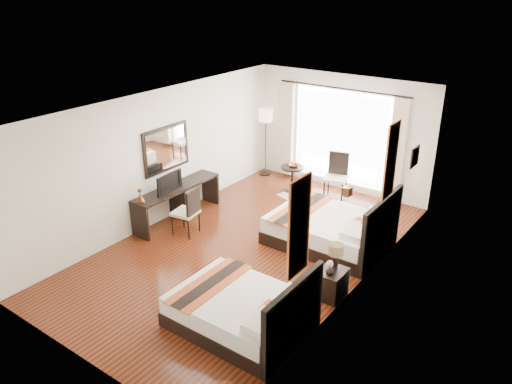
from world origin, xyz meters
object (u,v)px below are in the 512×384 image
Objects in this scene: vase at (330,270)px; floor_lamp at (266,119)px; bed_near at (243,310)px; bed_far at (332,229)px; window_chair at (336,185)px; desk_chair at (187,220)px; side_table at (292,179)px; console_desk at (178,203)px; nightstand at (331,283)px; table_lamp at (336,251)px; fruit_bowl at (294,165)px; television at (167,182)px.

floor_lamp is at bearing 135.03° from vase.
bed_near is 0.89× the size of bed_far.
bed_far is at bearing 11.34° from window_chair.
bed_near reaches higher than desk_chair.
desk_chair is 1.56× the size of side_table.
floor_lamp is (-4.00, 4.00, 0.92)m from vase.
nightstand is at bearing -8.65° from console_desk.
floor_lamp is at bearing 135.86° from nightstand.
bed_far is 2.68m from side_table.
console_desk is at bearing -163.60° from bed_far.
floor_lamp is at bearing 121.64° from bed_near.
table_lamp is at bearing -43.23° from floor_lamp.
floor_lamp is at bearing 136.77° from table_lamp.
vase reaches higher than nightstand.
console_desk is (-3.99, 0.46, -0.39)m from table_lamp.
bed_near is 0.89× the size of console_desk.
bed_far is 2.70m from fruit_bowl.
side_table is (-2.84, 3.45, -0.25)m from vase.
window_chair is at bearing -124.27° from desk_chair.
bed_far is 4.10m from floor_lamp.
floor_lamp reaches higher than table_lamp.
bed_near reaches higher than table_lamp.
television reaches higher than desk_chair.
desk_chair is (0.61, -0.38, -0.07)m from console_desk.
console_desk is 1.25× the size of floor_lamp.
table_lamp is 0.18× the size of console_desk.
console_desk is at bearing 147.97° from bed_near.
side_table is at bearing -109.17° from desk_chair.
window_chair is (2.20, -0.29, -1.17)m from floor_lamp.
console_desk is 0.72m from desk_chair.
fruit_bowl is at bearing 130.90° from table_lamp.
television reaches higher than table_lamp.
television reaches higher than nightstand.
console_desk reaches higher than vase.
vase is 5.73m from floor_lamp.
side_table is (-2.01, 1.77, -0.00)m from bed_far.
vase is at bearing -50.59° from side_table.
bed_far is 2.25m from window_chair.
television is at bearing -111.63° from fruit_bowl.
television is 3.59m from floor_lamp.
fruit_bowl is at bearing 113.55° from bed_near.
vase is at bearing -85.53° from nightstand.
window_chair is at bearing -7.40° from floor_lamp.
window_chair reaches higher than desk_chair.
nightstand is 0.55m from table_lamp.
table_lamp is 5.49m from floor_lamp.
bed_far is at bearing 119.27° from table_lamp.
table_lamp is at bearing -95.57° from television.
console_desk is 3.01m from fruit_bowl.
desk_chair reaches higher than fruit_bowl.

